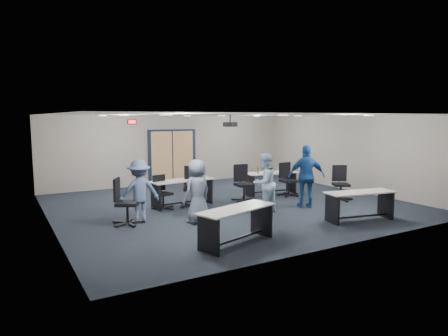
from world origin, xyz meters
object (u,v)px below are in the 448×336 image
table_back_right (271,179)px  person_back (139,191)px  chair_back_c (244,183)px  chair_back_d (289,180)px  chair_loose_left (127,201)px  table_back_left (182,188)px  table_front_left (237,219)px  chair_loose_right (341,183)px  chair_back_a (163,192)px  person_navy (307,176)px  table_front_right (360,201)px  person_plaid (197,191)px  person_lightblue (264,183)px  chair_back_b (193,187)px

table_back_right → person_back: person_back is taller
chair_back_c → chair_back_d: chair_back_c is taller
chair_back_c → chair_loose_left: (-3.97, -0.91, 0.01)m
table_back_left → chair_back_c: chair_back_c is taller
table_front_left → table_back_right: table_back_right is taller
chair_loose_right → chair_back_a: bearing=-166.6°
table_back_left → person_navy: 3.66m
table_back_left → table_back_right: table_back_right is taller
table_front_right → person_plaid: (-3.69, 1.84, 0.29)m
person_back → chair_loose_left: bearing=18.5°
table_front_right → chair_loose_left: (-5.26, 2.54, 0.07)m
person_back → table_back_right: bearing=-161.5°
chair_back_c → chair_back_d: bearing=5.1°
chair_loose_right → chair_back_c: bearing=-177.0°
table_front_right → table_back_right: (0.15, 3.98, 0.01)m
chair_loose_left → person_lightblue: bearing=-70.9°
person_navy → person_back: (-4.74, 0.82, -0.13)m
chair_back_a → chair_loose_left: (-1.37, -1.13, 0.09)m
chair_back_d → person_lightblue: size_ratio=0.67×
chair_loose_right → person_navy: (-1.64, -0.22, 0.36)m
chair_back_a → chair_back_c: 2.61m
chair_loose_left → person_lightblue: size_ratio=0.70×
person_navy → chair_loose_left: bearing=18.9°
table_back_left → chair_back_a: (-0.66, -0.13, -0.05)m
table_back_right → chair_back_b: 3.20m
chair_back_b → person_plaid: size_ratio=0.74×
table_front_left → table_front_right: table_front_left is taller
chair_back_b → chair_loose_right: chair_back_b is taller
chair_loose_left → person_navy: person_navy is taller
table_front_left → chair_back_c: 4.27m
person_navy → chair_loose_right: bearing=-145.2°
chair_loose_left → person_lightblue: (3.64, -0.62, 0.25)m
chair_loose_left → table_front_right: bearing=-86.9°
table_front_left → table_back_right: bearing=29.1°
chair_back_d → person_back: size_ratio=0.70×
table_front_left → chair_loose_right: bearing=4.9°
chair_back_c → person_plaid: (-2.40, -1.61, 0.23)m
table_front_left → chair_loose_left: chair_loose_left is taller
table_front_left → person_back: (-1.21, 2.68, 0.27)m
table_back_right → person_navy: size_ratio=1.04×
table_front_right → chair_back_b: size_ratio=1.62×
person_plaid → table_back_left: bearing=-118.1°
chair_loose_right → person_lightblue: 3.08m
chair_loose_right → person_back: person_back is taller
table_front_left → chair_back_d: 5.44m
chair_loose_right → person_plaid: size_ratio=0.69×
table_back_right → chair_back_c: (-1.44, -0.53, 0.05)m
chair_back_b → person_plaid: person_plaid is taller
table_front_right → person_lightblue: 2.53m
table_back_right → chair_back_c: chair_back_c is taller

